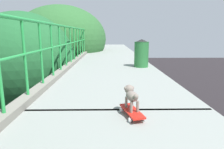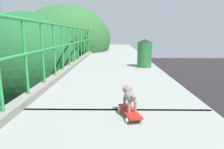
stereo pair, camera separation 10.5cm
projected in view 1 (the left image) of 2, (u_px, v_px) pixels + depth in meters
The scene contains 7 objects.
city_bus at pixel (29, 81), 23.17m from camera, with size 2.56×11.70×3.54m.
roadside_tree_mid at pixel (23, 63), 7.64m from camera, with size 3.96×3.96×8.21m.
roadside_tree_far at pixel (62, 39), 12.70m from camera, with size 5.70×5.70×9.15m.
roadside_tree_farthest at pixel (73, 49), 18.99m from camera, with size 4.46×4.46×8.11m.
toy_skateboard at pixel (132, 111), 2.60m from camera, with size 0.30×0.56×0.08m.
small_dog at pixel (131, 95), 2.60m from camera, with size 0.20×0.36×0.31m.
litter_bin at pixel (141, 53), 6.39m from camera, with size 0.47×0.47×0.90m.
Camera 1 is at (1.05, -1.20, 7.39)m, focal length 31.67 mm.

